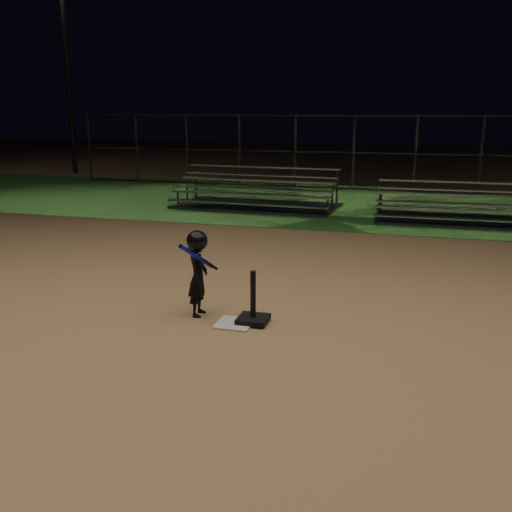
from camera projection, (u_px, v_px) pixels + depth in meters
The scene contains 9 objects.
ground at pixel (235, 325), 7.20m from camera, with size 80.00×80.00×0.00m, color #AA7D4D.
grass_strip at pixel (340, 203), 16.52m from camera, with size 60.00×8.00×0.01m, color #23521A.
home_plate at pixel (235, 324), 7.20m from camera, with size 0.45×0.45×0.02m, color beige.
batting_tee at pixel (253, 313), 7.22m from camera, with size 0.38×0.38×0.67m.
child_batter at pixel (198, 271), 7.39m from camera, with size 0.41×0.60×1.14m.
bleacher_left at pixel (256, 199), 15.79m from camera, with size 4.54×2.39×1.09m.
bleacher_right at pixel (455, 214), 13.76m from camera, with size 3.79×1.89×0.92m.
backstop_fence at pixel (354, 153), 19.00m from camera, with size 20.08×0.08×2.50m.
light_pole_left at pixel (65, 51), 23.06m from camera, with size 0.90×0.53×8.30m.
Camera 1 is at (2.10, -6.43, 2.64)m, focal length 39.92 mm.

